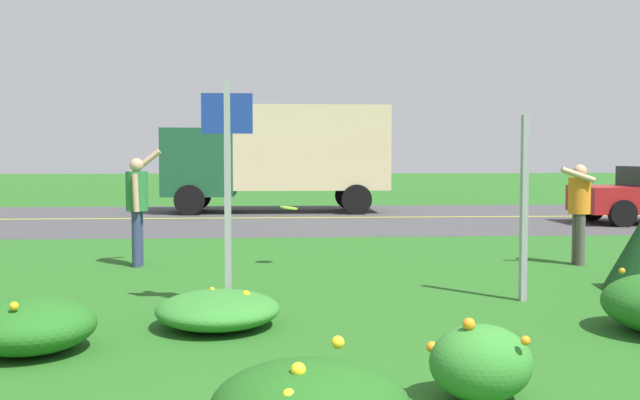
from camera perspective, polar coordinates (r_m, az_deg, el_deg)
The scene contains 12 objects.
ground_plane at distance 11.83m, azimuth -1.62°, elevation -5.01°, with size 120.00×120.00×0.00m, color #26601E.
highway_strip at distance 20.79m, azimuth -2.52°, elevation -1.36°, with size 120.00×9.91×0.01m, color #424244.
highway_center_stripe at distance 20.79m, azimuth -2.52°, elevation -1.35°, with size 120.00×0.16×0.00m, color yellow.
daylily_clump_front_left at distance 5.55m, azimuth 12.05°, elevation -11.93°, with size 0.73×0.64×0.60m.
daylily_clump_front_right at distance 7.18m, azimuth -21.06°, elevation -8.84°, with size 1.14×1.20×0.52m.
daylily_clump_mid_right at distance 7.75m, azimuth -7.73°, elevation -8.21°, with size 1.25×1.37×0.37m.
sign_post_near_path at distance 8.36m, azimuth -7.00°, elevation 2.06°, with size 0.56×0.10×2.54m.
sign_post_by_roadside at distance 9.23m, azimuth 15.16°, elevation -0.62°, with size 0.07×0.10×2.20m.
person_thrower_green_shirt at distance 12.04m, azimuth -13.64°, elevation -0.09°, with size 0.53×0.49×1.83m.
person_catcher_orange_shirt at distance 12.56m, azimuth 18.98°, elevation -0.35°, with size 0.55×0.49×1.59m.
frisbee_lime at distance 11.77m, azimuth -2.37°, elevation -0.60°, with size 0.28×0.27×0.06m.
box_truck_dark_green at distance 22.94m, azimuth -2.97°, elevation 3.59°, with size 6.70×2.46×3.20m.
Camera 1 is at (-0.42, -2.68, 1.73)m, focal length 42.34 mm.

